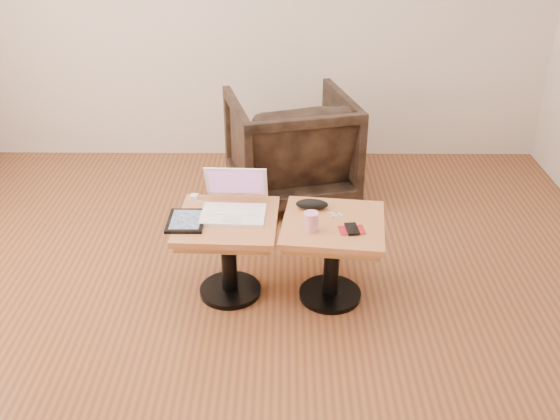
{
  "coord_description": "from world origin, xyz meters",
  "views": [
    {
      "loc": [
        0.21,
        -2.52,
        2.07
      ],
      "look_at": [
        0.19,
        0.31,
        0.52
      ],
      "focal_mm": 40.0,
      "sensor_mm": 36.0,
      "label": 1
    }
  ],
  "objects_px": {
    "side_table_left": "(228,238)",
    "striped_cup": "(311,221)",
    "laptop": "(234,204)",
    "side_table_right": "(333,241)",
    "armchair": "(290,147)"
  },
  "relations": [
    {
      "from": "laptop",
      "to": "armchair",
      "type": "xyz_separation_m",
      "value": [
        0.31,
        1.12,
        -0.14
      ]
    },
    {
      "from": "side_table_right",
      "to": "striped_cup",
      "type": "height_order",
      "value": "striped_cup"
    },
    {
      "from": "side_table_left",
      "to": "striped_cup",
      "type": "xyz_separation_m",
      "value": [
        0.43,
        -0.12,
        0.17
      ]
    },
    {
      "from": "striped_cup",
      "to": "side_table_left",
      "type": "bearing_deg",
      "value": 164.88
    },
    {
      "from": "striped_cup",
      "to": "armchair",
      "type": "xyz_separation_m",
      "value": [
        -0.09,
        1.31,
        -0.15
      ]
    },
    {
      "from": "armchair",
      "to": "laptop",
      "type": "bearing_deg",
      "value": 60.35
    },
    {
      "from": "side_table_right",
      "to": "side_table_left",
      "type": "bearing_deg",
      "value": -176.45
    },
    {
      "from": "side_table_left",
      "to": "side_table_right",
      "type": "xyz_separation_m",
      "value": [
        0.55,
        -0.03,
        0.0
      ]
    },
    {
      "from": "laptop",
      "to": "side_table_left",
      "type": "bearing_deg",
      "value": -111.31
    },
    {
      "from": "laptop",
      "to": "striped_cup",
      "type": "distance_m",
      "value": 0.44
    },
    {
      "from": "side_table_left",
      "to": "side_table_right",
      "type": "bearing_deg",
      "value": -0.86
    },
    {
      "from": "side_table_right",
      "to": "armchair",
      "type": "bearing_deg",
      "value": 106.78
    },
    {
      "from": "side_table_left",
      "to": "laptop",
      "type": "height_order",
      "value": "laptop"
    },
    {
      "from": "side_table_left",
      "to": "side_table_right",
      "type": "distance_m",
      "value": 0.55
    },
    {
      "from": "armchair",
      "to": "side_table_right",
      "type": "bearing_deg",
      "value": 85.55
    }
  ]
}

